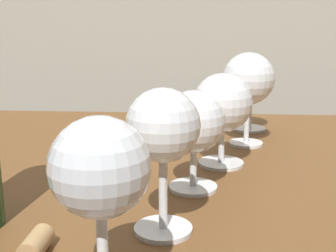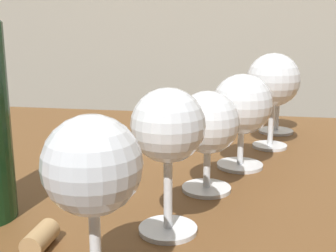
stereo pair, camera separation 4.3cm
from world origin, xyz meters
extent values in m
cube|color=brown|center=(0.00, 0.00, 0.74)|extent=(1.39, 0.83, 0.03)
cylinder|color=white|center=(-0.07, -0.30, 0.80)|extent=(0.01, 0.01, 0.08)
sphere|color=white|center=(-0.07, -0.30, 0.86)|extent=(0.08, 0.08, 0.08)
ellipsoid|color=beige|center=(-0.07, -0.30, 0.86)|extent=(0.07, 0.07, 0.03)
cylinder|color=white|center=(-0.03, -0.19, 0.76)|extent=(0.06, 0.06, 0.00)
cylinder|color=white|center=(-0.03, -0.19, 0.80)|extent=(0.01, 0.01, 0.08)
sphere|color=white|center=(-0.03, -0.19, 0.87)|extent=(0.07, 0.07, 0.07)
ellipsoid|color=#EACC66|center=(-0.03, -0.19, 0.87)|extent=(0.06, 0.06, 0.03)
cylinder|color=white|center=(-0.01, -0.07, 0.76)|extent=(0.06, 0.06, 0.00)
cylinder|color=white|center=(-0.01, -0.07, 0.79)|extent=(0.01, 0.01, 0.06)
sphere|color=white|center=(-0.01, -0.07, 0.85)|extent=(0.08, 0.08, 0.08)
ellipsoid|color=pink|center=(-0.01, -0.07, 0.84)|extent=(0.07, 0.07, 0.03)
cylinder|color=white|center=(0.03, 0.04, 0.76)|extent=(0.07, 0.07, 0.00)
cylinder|color=white|center=(0.03, 0.04, 0.79)|extent=(0.01, 0.01, 0.06)
sphere|color=white|center=(0.03, 0.04, 0.85)|extent=(0.09, 0.09, 0.09)
ellipsoid|color=gold|center=(0.03, 0.04, 0.85)|extent=(0.08, 0.08, 0.04)
cylinder|color=white|center=(0.08, 0.15, 0.76)|extent=(0.06, 0.06, 0.00)
cylinder|color=white|center=(0.08, 0.15, 0.80)|extent=(0.01, 0.01, 0.08)
sphere|color=white|center=(0.08, 0.15, 0.87)|extent=(0.09, 0.09, 0.09)
cylinder|color=white|center=(0.10, 0.26, 0.76)|extent=(0.07, 0.07, 0.00)
cylinder|color=white|center=(0.10, 0.26, 0.79)|extent=(0.01, 0.01, 0.07)
sphere|color=white|center=(0.10, 0.26, 0.85)|extent=(0.08, 0.08, 0.08)
ellipsoid|color=#470A16|center=(0.10, 0.26, 0.85)|extent=(0.07, 0.07, 0.03)
cylinder|color=tan|center=(-0.15, -0.24, 0.77)|extent=(0.02, 0.04, 0.02)
camera|label=1|loc=(0.00, -0.61, 0.97)|focal=47.69mm
camera|label=2|loc=(0.04, -0.60, 0.97)|focal=47.69mm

